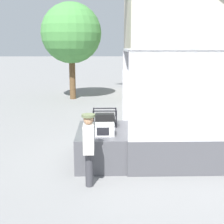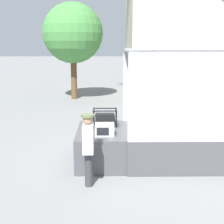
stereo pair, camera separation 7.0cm
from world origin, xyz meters
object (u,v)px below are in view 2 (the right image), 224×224
Objects in this scene: portable_generator at (106,120)px; street_tree at (73,33)px; worker_person at (88,143)px; microwave at (105,129)px.

street_tree is (-1.94, 9.98, 2.76)m from portable_generator.
street_tree is at bearing 97.37° from worker_person.
microwave is 1.15m from worker_person.
street_tree is at bearing 99.97° from microwave.
worker_person is 12.42m from street_tree.
street_tree is (-1.92, 10.90, 2.80)m from microwave.
microwave is 0.29× the size of worker_person.
portable_generator is 0.40× the size of worker_person.
microwave is at bearing -91.38° from portable_generator.
microwave is at bearing 71.57° from worker_person.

